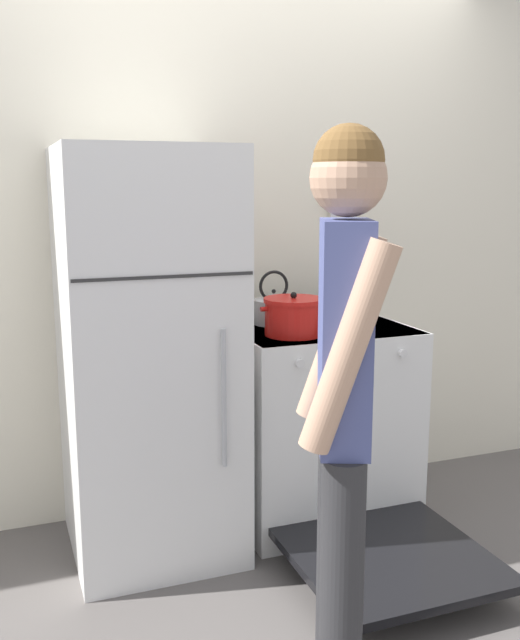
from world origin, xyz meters
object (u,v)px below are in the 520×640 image
utensil_jar (344,303)px  refrigerator (148,355)px  dutch_oven_pot (293,316)px  person (343,400)px  stove_range (320,425)px  tea_kettle (274,308)px

utensil_jar → refrigerator: bearing=-170.3°
dutch_oven_pot → person: bearing=-106.4°
dutch_oven_pot → stove_range: bearing=27.0°
utensil_jar → person: 1.52m
refrigerator → dutch_oven_pot: size_ratio=5.65×
refrigerator → dutch_oven_pot: 0.63m
dutch_oven_pot → tea_kettle: 0.26m
utensil_jar → person: (-0.70, -1.35, -0.01)m
dutch_oven_pot → utensil_jar: utensil_jar is taller
stove_range → utensil_jar: utensil_jar is taller
person → utensil_jar: bearing=-5.0°
stove_range → utensil_jar: bearing=41.3°
dutch_oven_pot → person: person is taller
refrigerator → person: bearing=-76.2°
utensil_jar → dutch_oven_pot: bearing=-144.9°
dutch_oven_pot → person: size_ratio=0.18×
refrigerator → tea_kettle: size_ratio=6.76×
refrigerator → person: size_ratio=1.00×
tea_kettle → person: size_ratio=0.15×
tea_kettle → utensil_jar: utensil_jar is taller
stove_range → dutch_oven_pot: bearing=-153.0°
dutch_oven_pot → utensil_jar: size_ratio=1.07×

